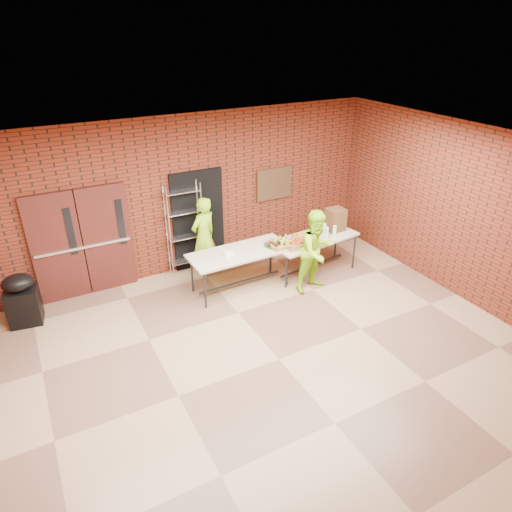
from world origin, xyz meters
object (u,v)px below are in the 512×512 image
at_px(table_left, 240,255).
at_px(covered_grill, 22,299).
at_px(table_right, 314,241).
at_px(volunteer_man, 316,251).
at_px(volunteer_woman, 204,237).
at_px(wire_rack, 185,230).
at_px(coffee_dispenser, 335,219).

height_order(table_left, covered_grill, covered_grill).
xyz_separation_m(table_right, volunteer_man, (-0.35, -0.59, 0.11)).
bearing_deg(volunteer_woman, table_left, 90.41).
relative_size(table_right, covered_grill, 2.07).
relative_size(table_left, covered_grill, 2.09).
xyz_separation_m(table_right, volunteer_woman, (-2.00, 1.00, 0.12)).
bearing_deg(volunteer_man, wire_rack, 127.99).
xyz_separation_m(wire_rack, table_right, (2.31, -1.22, -0.26)).
bearing_deg(coffee_dispenser, volunteer_man, -143.71).
relative_size(coffee_dispenser, covered_grill, 0.50).
height_order(covered_grill, volunteer_woman, volunteer_woman).
height_order(table_left, table_right, table_left).
height_order(table_left, coffee_dispenser, coffee_dispenser).
bearing_deg(table_left, coffee_dispenser, -0.63).
height_order(volunteer_woman, volunteer_man, volunteer_woman).
distance_m(wire_rack, coffee_dispenser, 3.13).
bearing_deg(volunteer_woman, covered_grill, -19.14).
distance_m(covered_grill, volunteer_man, 5.31).
bearing_deg(volunteer_man, table_right, 49.95).
bearing_deg(table_left, volunteer_woman, 111.02).
bearing_deg(coffee_dispenser, volunteer_woman, 161.37).
relative_size(wire_rack, covered_grill, 2.04).
height_order(table_right, coffee_dispenser, coffee_dispenser).
distance_m(coffee_dispenser, covered_grill, 6.12).
relative_size(table_right, volunteer_woman, 1.18).
distance_m(table_left, covered_grill, 3.89).
xyz_separation_m(table_left, volunteer_man, (1.29, -0.68, 0.08)).
distance_m(table_left, coffee_dispenser, 2.26).
bearing_deg(covered_grill, table_right, 0.23).
bearing_deg(wire_rack, covered_grill, -171.89).
height_order(wire_rack, table_left, wire_rack).
bearing_deg(wire_rack, volunteer_woman, -33.74).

